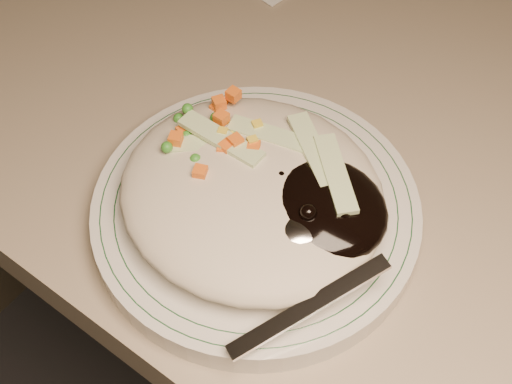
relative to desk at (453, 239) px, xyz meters
The scene contains 4 objects.
desk is the anchor object (origin of this frame).
plate 0.32m from the desk, 114.94° to the right, with size 0.24×0.24×0.02m, color silver.
plate_rim 0.33m from the desk, 114.94° to the right, with size 0.23×0.23×0.00m.
meal 0.34m from the desk, 113.95° to the right, with size 0.21×0.19×0.05m.
Camera 1 is at (0.08, 0.92, 1.18)m, focal length 50.00 mm.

